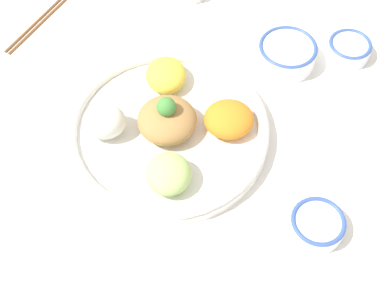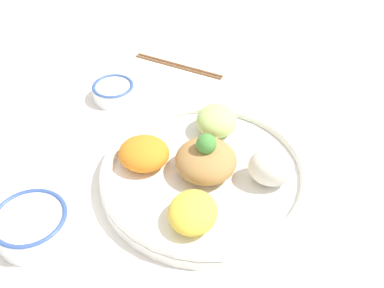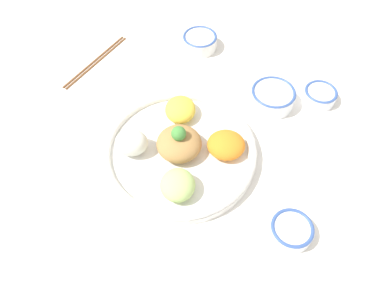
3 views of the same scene
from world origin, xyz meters
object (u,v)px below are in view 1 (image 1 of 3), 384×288
object	(u,v)px
sauce_bowl_dark	(317,224)
chopsticks_pair_near	(47,14)
rice_bowl_blue	(287,53)
sauce_bowl_red	(349,48)
salad_platter	(168,128)

from	to	relation	value
sauce_bowl_dark	chopsticks_pair_near	world-z (taller)	sauce_bowl_dark
rice_bowl_blue	sauce_bowl_dark	size ratio (longest dim) A/B	1.30
rice_bowl_blue	chopsticks_pair_near	world-z (taller)	rice_bowl_blue
sauce_bowl_red	rice_bowl_blue	distance (m)	0.12
chopsticks_pair_near	sauce_bowl_dark	bearing A→B (deg)	-104.66
salad_platter	rice_bowl_blue	distance (m)	0.28
chopsticks_pair_near	salad_platter	bearing A→B (deg)	-109.89
salad_platter	sauce_bowl_dark	size ratio (longest dim) A/B	4.11
sauce_bowl_dark	chopsticks_pair_near	xyz separation A→B (m)	(0.50, -0.47, -0.01)
sauce_bowl_red	salad_platter	bearing A→B (deg)	30.19
salad_platter	chopsticks_pair_near	world-z (taller)	salad_platter
salad_platter	rice_bowl_blue	bearing A→B (deg)	-140.91
rice_bowl_blue	sauce_bowl_dark	distance (m)	0.35
rice_bowl_blue	chopsticks_pair_near	xyz separation A→B (m)	(0.48, -0.12, -0.02)
rice_bowl_blue	sauce_bowl_dark	xyz separation A→B (m)	(-0.02, 0.35, -0.01)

